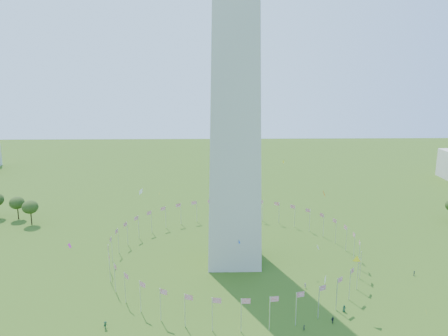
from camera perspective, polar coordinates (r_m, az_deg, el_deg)
The scene contains 2 objects.
flag_ring at distance 146.14m, azimuth 1.29°, elevation -10.39°, with size 80.24×80.24×9.00m.
kites_aloft at distance 116.70m, azimuth 9.75°, elevation -9.46°, with size 113.46×63.92×31.84m.
Camera 1 is at (-6.19, -83.84, 62.85)m, focal length 35.00 mm.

